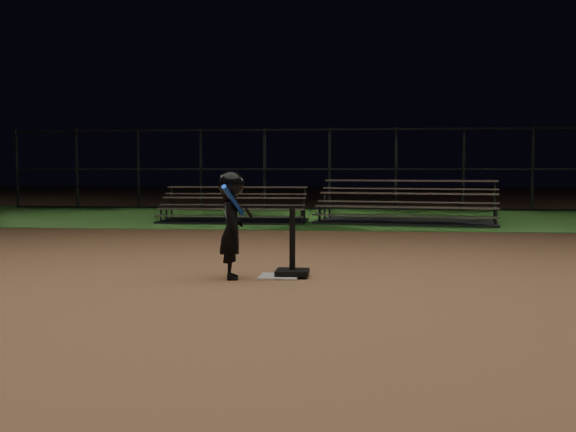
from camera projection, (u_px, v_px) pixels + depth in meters
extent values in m
plane|color=#A9724C|center=(279.00, 278.00, 7.94)|extent=(80.00, 80.00, 0.00)
cube|color=#285D1E|center=(324.00, 217.00, 17.86)|extent=(60.00, 8.00, 0.01)
cube|color=beige|center=(279.00, 277.00, 7.94)|extent=(0.45, 0.45, 0.02)
cube|color=black|center=(292.00, 272.00, 7.99)|extent=(0.38, 0.38, 0.06)
cylinder|color=black|center=(292.00, 239.00, 7.97)|extent=(0.07, 0.07, 0.72)
imported|color=black|center=(231.00, 231.00, 7.82)|extent=(0.37, 0.46, 1.11)
sphere|color=black|center=(231.00, 184.00, 7.78)|extent=(0.30, 0.30, 0.30)
cylinder|color=blue|center=(233.00, 200.00, 7.64)|extent=(0.18, 0.49, 0.37)
cylinder|color=black|center=(249.00, 214.00, 7.75)|extent=(0.08, 0.19, 0.14)
cube|color=#B5B5BA|center=(230.00, 209.00, 15.65)|extent=(3.41, 0.23, 0.03)
cube|color=#B5B5BA|center=(229.00, 216.00, 15.42)|extent=(3.41, 0.23, 0.03)
cube|color=#B5B5BA|center=(234.00, 198.00, 16.10)|extent=(3.41, 0.23, 0.03)
cube|color=#B5B5BA|center=(232.00, 205.00, 15.87)|extent=(3.41, 0.23, 0.03)
cube|color=#B5B5BA|center=(237.00, 187.00, 16.55)|extent=(3.41, 0.23, 0.03)
cube|color=#B5B5BA|center=(236.00, 194.00, 16.32)|extent=(3.41, 0.23, 0.03)
cube|color=#38383D|center=(234.00, 221.00, 16.14)|extent=(3.42, 1.69, 0.05)
cube|color=silver|center=(405.00, 207.00, 15.26)|extent=(4.06, 0.90, 0.04)
cube|color=silver|center=(403.00, 216.00, 15.00)|extent=(4.06, 0.90, 0.03)
cube|color=silver|center=(407.00, 193.00, 15.78)|extent=(4.06, 0.90, 0.04)
cube|color=silver|center=(406.00, 202.00, 15.52)|extent=(4.06, 0.90, 0.03)
cube|color=silver|center=(410.00, 181.00, 16.30)|extent=(4.06, 0.90, 0.04)
cube|color=silver|center=(408.00, 189.00, 16.04)|extent=(4.06, 0.90, 0.03)
cube|color=#38383D|center=(407.00, 222.00, 15.83)|extent=(4.34, 2.62, 0.06)
cube|color=#38383D|center=(329.00, 208.00, 20.83)|extent=(20.00, 0.05, 0.05)
cube|color=#38383D|center=(330.00, 169.00, 20.75)|extent=(20.00, 0.05, 0.05)
cube|color=#38383D|center=(330.00, 129.00, 20.67)|extent=(20.00, 0.05, 0.05)
cylinder|color=#38383D|center=(17.00, 169.00, 21.80)|extent=(0.08, 0.08, 2.50)
cylinder|color=#38383D|center=(169.00, 169.00, 21.28)|extent=(0.08, 0.08, 2.50)
cylinder|color=#38383D|center=(330.00, 169.00, 20.75)|extent=(0.08, 0.08, 2.50)
cylinder|color=#38383D|center=(498.00, 169.00, 20.22)|extent=(0.08, 0.08, 2.50)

